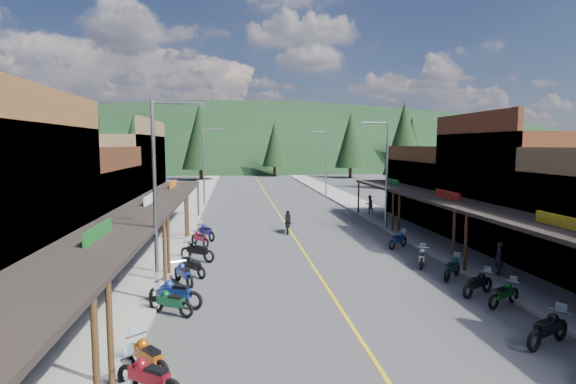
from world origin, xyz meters
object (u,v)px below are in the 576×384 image
object	(u,v)px
bike_west_6	(183,272)
pine_2	(200,135)
bike_west_4	(171,301)
bike_east_4	(504,293)
pine_1	(134,140)
bike_west_2	(149,375)
bike_west_8	(197,250)
bike_east_6	(452,267)
shop_west_2	(55,214)
bike_west_9	(200,237)
bike_west_10	(206,231)
rider_on_bike	(288,223)
pine_6	(478,144)
bike_east_8	(398,239)
pine_3	(275,144)
streetlight_1	(205,163)
pine_9	(412,144)
streetlight_0	(159,192)
pine_7	(101,140)
shop_west_3	(104,182)
streetlight_3	(325,160)
bike_east_5	(478,282)
shop_east_3	(451,191)
streetlight_2	(385,170)
pine_8	(101,147)
pine_10	(145,142)
pine_0	(32,144)
pine_5	(408,137)
bike_west_3	(147,354)
pedestrian_east_a	(499,258)
bike_east_3	(548,327)
bike_east_7	(422,256)
pine_4	(351,140)
bike_west_7	(193,265)

from	to	relation	value
bike_west_6	pine_2	bearing A→B (deg)	65.99
bike_west_4	bike_east_4	size ratio (longest dim) A/B	1.01
pine_1	bike_west_2	size ratio (longest dim) A/B	5.97
bike_west_8	bike_east_6	distance (m)	13.09
bike_east_4	bike_west_8	bearing A→B (deg)	-150.62
shop_west_2	bike_west_9	xyz separation A→B (m)	(7.54, 2.50, -1.98)
bike_west_10	rider_on_bike	bearing A→B (deg)	-14.58
bike_west_2	bike_east_6	xyz separation A→B (m)	(12.35, 8.68, -0.04)
pine_6	bike_east_8	distance (m)	73.89
pine_3	bike_west_8	size ratio (longest dim) A/B	5.09
streetlight_1	pine_9	world-z (taller)	pine_9
streetlight_0	pine_7	bearing A→B (deg)	106.99
shop_west_3	streetlight_3	world-z (taller)	shop_west_3
bike_west_2	bike_east_5	xyz separation A→B (m)	(12.26, 6.25, -0.03)
shop_east_3	bike_east_4	world-z (taller)	shop_east_3
streetlight_2	pine_3	size ratio (longest dim) A/B	0.73
shop_east_3	bike_west_2	size ratio (longest dim) A/B	5.21
shop_west_3	pine_6	bearing A→B (deg)	41.40
pine_8	pine_10	distance (m)	10.80
bike_east_4	pine_0	bearing A→B (deg)	-173.16
shop_west_2	pine_5	size ratio (longest dim) A/B	0.78
bike_west_3	bike_east_4	size ratio (longest dim) A/B	1.07
bike_west_2	bike_west_6	distance (m)	9.18
pedestrian_east_a	bike_west_6	bearing A→B (deg)	-77.72
pine_8	bike_east_4	bearing A→B (deg)	-59.33
pine_0	pine_10	xyz separation A→B (m)	(22.00, -12.00, 0.30)
bike_west_3	bike_west_6	world-z (taller)	bike_west_3
pine_1	pine_7	world-z (taller)	same
shop_west_3	bike_east_3	bearing A→B (deg)	-49.27
pine_10	rider_on_bike	xyz separation A→B (m)	(17.75, -42.08, -6.12)
streetlight_3	bike_west_2	distance (m)	44.97
pine_10	bike_east_8	world-z (taller)	pine_10
bike_west_3	bike_west_10	xyz separation A→B (m)	(0.48, 17.75, 0.02)
bike_east_7	streetlight_1	bearing A→B (deg)	143.82
bike_east_3	bike_east_4	distance (m)	3.51
shop_west_3	pine_4	bearing A→B (deg)	56.87
bike_west_10	bike_east_3	size ratio (longest dim) A/B	0.99
streetlight_0	bike_east_3	xyz separation A→B (m)	(12.65, -5.33, -3.85)
pine_8	bike_east_4	world-z (taller)	pine_8
pine_0	bike_west_8	size ratio (longest dim) A/B	5.09
bike_west_7	pine_8	bearing A→B (deg)	70.45
pine_1	bike_west_6	distance (m)	76.03
shop_west_3	bike_west_8	world-z (taller)	shop_west_3
streetlight_0	pine_2	distance (m)	64.17
pine_2	bike_east_4	world-z (taller)	pine_2
shop_east_3	pedestrian_east_a	distance (m)	16.57
pine_4	bike_east_8	world-z (taller)	pine_4
bike_east_8	rider_on_bike	bearing A→B (deg)	-172.80
streetlight_1	pine_5	world-z (taller)	pine_5
bike_west_7	bike_east_3	distance (m)	14.80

